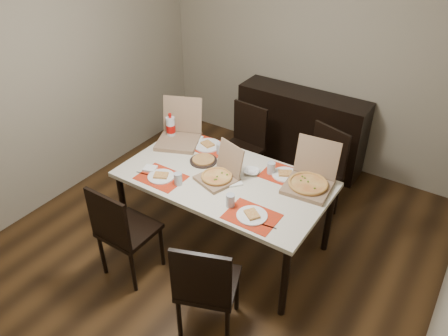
{
  "coord_description": "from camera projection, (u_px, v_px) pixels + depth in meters",
  "views": [
    {
      "loc": [
        1.74,
        -2.52,
        2.92
      ],
      "look_at": [
        0.03,
        0.08,
        0.85
      ],
      "focal_mm": 35.0,
      "sensor_mm": 36.0,
      "label": 1
    }
  ],
  "objects": [
    {
      "name": "ground",
      "position": [
        216.0,
        246.0,
        4.17
      ],
      "size": [
        3.8,
        4.0,
        0.02
      ],
      "primitive_type": "cube",
      "color": "#402913",
      "rests_on": "ground"
    },
    {
      "name": "room_walls",
      "position": [
        245.0,
        55.0,
        3.5
      ],
      "size": [
        3.84,
        4.02,
        2.62
      ],
      "color": "gray",
      "rests_on": "ground"
    },
    {
      "name": "sideboard",
      "position": [
        301.0,
        129.0,
        5.15
      ],
      "size": [
        1.5,
        0.4,
        0.9
      ],
      "primitive_type": "cube",
      "color": "black",
      "rests_on": "ground"
    },
    {
      "name": "dining_table",
      "position": [
        224.0,
        184.0,
        3.83
      ],
      "size": [
        1.8,
        1.0,
        0.75
      ],
      "color": "beige",
      "rests_on": "ground"
    },
    {
      "name": "chair_near_left",
      "position": [
        122.0,
        229.0,
        3.58
      ],
      "size": [
        0.42,
        0.42,
        0.93
      ],
      "color": "black",
      "rests_on": "ground"
    },
    {
      "name": "chair_near_right",
      "position": [
        206.0,
        285.0,
        3.09
      ],
      "size": [
        0.54,
        0.54,
        0.93
      ],
      "color": "black",
      "rests_on": "ground"
    },
    {
      "name": "chair_far_left",
      "position": [
        243.0,
        143.0,
        4.75
      ],
      "size": [
        0.45,
        0.45,
        0.93
      ],
      "color": "black",
      "rests_on": "ground"
    },
    {
      "name": "chair_far_right",
      "position": [
        320.0,
        169.0,
        4.33
      ],
      "size": [
        0.53,
        0.53,
        0.93
      ],
      "color": "black",
      "rests_on": "ground"
    },
    {
      "name": "setting_near_left",
      "position": [
        164.0,
        176.0,
        3.77
      ],
      "size": [
        0.46,
        0.3,
        0.11
      ],
      "color": "red",
      "rests_on": "dining_table"
    },
    {
      "name": "setting_near_right",
      "position": [
        246.0,
        211.0,
        3.37
      ],
      "size": [
        0.47,
        0.3,
        0.11
      ],
      "color": "red",
      "rests_on": "dining_table"
    },
    {
      "name": "setting_far_left",
      "position": [
        209.0,
        145.0,
        4.2
      ],
      "size": [
        0.51,
        0.3,
        0.11
      ],
      "color": "red",
      "rests_on": "dining_table"
    },
    {
      "name": "setting_far_right",
      "position": [
        281.0,
        173.0,
        3.81
      ],
      "size": [
        0.46,
        0.3,
        0.11
      ],
      "color": "red",
      "rests_on": "dining_table"
    },
    {
      "name": "napkin_loose",
      "position": [
        235.0,
        182.0,
        3.71
      ],
      "size": [
        0.16,
        0.16,
        0.02
      ],
      "primitive_type": "cube",
      "rotation": [
        0.0,
        0.0,
        0.84
      ],
      "color": "white",
      "rests_on": "dining_table"
    },
    {
      "name": "pizza_box_center",
      "position": [
        219.0,
        174.0,
        3.74
      ],
      "size": [
        0.38,
        0.41,
        0.3
      ],
      "color": "#81644A",
      "rests_on": "dining_table"
    },
    {
      "name": "pizza_box_right",
      "position": [
        309.0,
        181.0,
        3.65
      ],
      "size": [
        0.41,
        0.44,
        0.37
      ],
      "color": "#81644A",
      "rests_on": "dining_table"
    },
    {
      "name": "pizza_box_left",
      "position": [
        179.0,
        135.0,
        4.28
      ],
      "size": [
        0.53,
        0.55,
        0.39
      ],
      "color": "#81644A",
      "rests_on": "dining_table"
    },
    {
      "name": "faina_plate",
      "position": [
        203.0,
        160.0,
        4.0
      ],
      "size": [
        0.25,
        0.25,
        0.03
      ],
      "color": "black",
      "rests_on": "dining_table"
    },
    {
      "name": "dip_bowl",
      "position": [
        251.0,
        172.0,
        3.84
      ],
      "size": [
        0.17,
        0.17,
        0.03
      ],
      "primitive_type": "imported",
      "rotation": [
        0.0,
        0.0,
        0.32
      ],
      "color": "white",
      "rests_on": "dining_table"
    },
    {
      "name": "soda_bottle",
      "position": [
        171.0,
        128.0,
        4.3
      ],
      "size": [
        0.09,
        0.09,
        0.27
      ],
      "color": "silver",
      "rests_on": "dining_table"
    }
  ]
}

